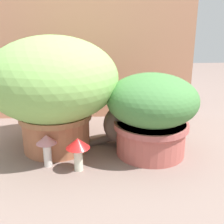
{
  "coord_description": "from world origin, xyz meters",
  "views": [
    {
      "loc": [
        0.01,
        -1.17,
        0.55
      ],
      "look_at": [
        0.08,
        0.01,
        0.18
      ],
      "focal_mm": 43.71,
      "sensor_mm": 36.0,
      "label": 1
    }
  ],
  "objects_px": {
    "cat": "(134,121)",
    "grass_planter": "(53,86)",
    "leafy_planter": "(152,111)",
    "mushroom_ornament_red": "(78,147)",
    "mushroom_ornament_pink": "(47,144)"
  },
  "relations": [
    {
      "from": "cat",
      "to": "mushroom_ornament_pink",
      "type": "relative_size",
      "value": 2.83
    },
    {
      "from": "cat",
      "to": "mushroom_ornament_red",
      "type": "bearing_deg",
      "value": -137.05
    },
    {
      "from": "mushroom_ornament_red",
      "to": "mushroom_ornament_pink",
      "type": "relative_size",
      "value": 1.0
    },
    {
      "from": "leafy_planter",
      "to": "mushroom_ornament_red",
      "type": "bearing_deg",
      "value": -156.66
    },
    {
      "from": "leafy_planter",
      "to": "mushroom_ornament_red",
      "type": "xyz_separation_m",
      "value": [
        -0.32,
        -0.14,
        -0.1
      ]
    },
    {
      "from": "grass_planter",
      "to": "mushroom_ornament_pink",
      "type": "distance_m",
      "value": 0.27
    },
    {
      "from": "grass_planter",
      "to": "cat",
      "type": "height_order",
      "value": "grass_planter"
    },
    {
      "from": "grass_planter",
      "to": "leafy_planter",
      "type": "height_order",
      "value": "grass_planter"
    },
    {
      "from": "mushroom_ornament_red",
      "to": "mushroom_ornament_pink",
      "type": "xyz_separation_m",
      "value": [
        -0.13,
        0.04,
        -0.0
      ]
    },
    {
      "from": "cat",
      "to": "grass_planter",
      "type": "bearing_deg",
      "value": -177.5
    },
    {
      "from": "leafy_planter",
      "to": "mushroom_ornament_pink",
      "type": "xyz_separation_m",
      "value": [
        -0.44,
        -0.09,
        -0.1
      ]
    },
    {
      "from": "mushroom_ornament_pink",
      "to": "cat",
      "type": "bearing_deg",
      "value": 26.95
    },
    {
      "from": "leafy_planter",
      "to": "cat",
      "type": "xyz_separation_m",
      "value": [
        -0.06,
        0.1,
        -0.08
      ]
    },
    {
      "from": "leafy_planter",
      "to": "mushroom_ornament_red",
      "type": "height_order",
      "value": "leafy_planter"
    },
    {
      "from": "leafy_planter",
      "to": "grass_planter",
      "type": "bearing_deg",
      "value": 169.13
    }
  ]
}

